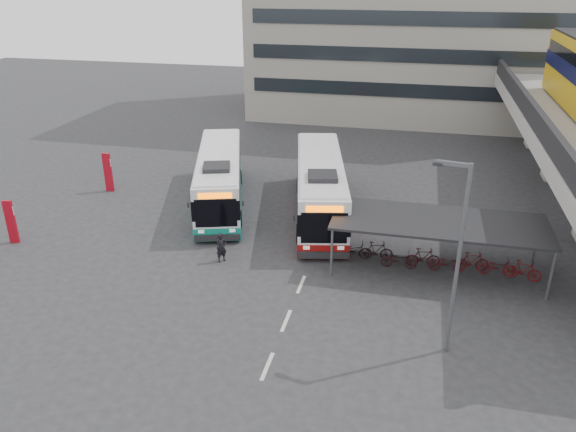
% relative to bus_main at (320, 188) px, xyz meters
% --- Properties ---
extents(ground, '(120.00, 120.00, 0.00)m').
position_rel_bus_main_xyz_m(ground, '(-1.85, -8.28, -1.66)').
color(ground, '#28282B').
rests_on(ground, ground).
extents(bike_shelter, '(10.00, 4.00, 2.54)m').
position_rel_bus_main_xyz_m(bike_shelter, '(6.62, -5.28, -0.36)').
color(bike_shelter, '#595B60').
rests_on(bike_shelter, ground).
extents(road_markings, '(0.15, 7.60, 0.01)m').
position_rel_bus_main_xyz_m(road_markings, '(0.65, -11.28, -1.66)').
color(road_markings, beige).
rests_on(road_markings, ground).
extents(bus_main, '(5.12, 12.40, 3.58)m').
position_rel_bus_main_xyz_m(bus_main, '(0.00, 0.00, 0.00)').
color(bus_main, white).
rests_on(bus_main, ground).
extents(bus_teal, '(5.94, 11.87, 3.45)m').
position_rel_bus_main_xyz_m(bus_teal, '(-6.29, 0.31, -0.06)').
color(bus_teal, white).
rests_on(bus_teal, ground).
extents(pedestrian, '(0.65, 0.65, 1.53)m').
position_rel_bus_main_xyz_m(pedestrian, '(-3.66, -6.97, -0.90)').
color(pedestrian, black).
rests_on(pedestrian, ground).
extents(lamp_post, '(1.31, 0.39, 7.52)m').
position_rel_bus_main_xyz_m(lamp_post, '(6.97, -11.79, 2.62)').
color(lamp_post, '#595B60').
rests_on(lamp_post, ground).
extents(sign_totem_mid, '(0.52, 0.25, 2.41)m').
position_rel_bus_main_xyz_m(sign_totem_mid, '(-15.13, -7.48, -0.42)').
color(sign_totem_mid, '#9E0918').
rests_on(sign_totem_mid, ground).
extents(sign_totem_north, '(0.56, 0.18, 2.57)m').
position_rel_bus_main_xyz_m(sign_totem_north, '(-14.07, 0.58, -0.34)').
color(sign_totem_north, '#9E0918').
rests_on(sign_totem_north, ground).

